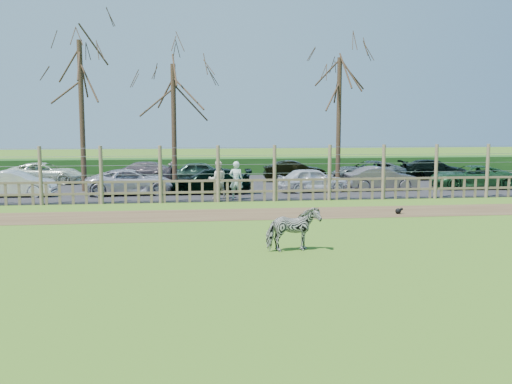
{
  "coord_description": "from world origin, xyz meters",
  "views": [
    {
      "loc": [
        -1.36,
        -16.87,
        3.49
      ],
      "look_at": [
        1.0,
        2.5,
        1.1
      ],
      "focal_mm": 40.0,
      "sensor_mm": 36.0,
      "label": 1
    }
  ],
  "objects": [
    {
      "name": "zebra",
      "position": [
        1.47,
        -1.91,
        0.61
      ],
      "size": [
        1.53,
        0.9,
        1.22
      ],
      "primitive_type": "imported",
      "rotation": [
        0.0,
        0.0,
        1.75
      ],
      "color": "gray",
      "rests_on": "ground"
    },
    {
      "name": "tree_right",
      "position": [
        7.0,
        14.0,
        5.24
      ],
      "size": [
        4.8,
        4.8,
        7.35
      ],
      "color": "#3D2B1E",
      "rests_on": "ground"
    },
    {
      "name": "fence",
      "position": [
        0.0,
        8.0,
        0.8
      ],
      "size": [
        30.16,
        0.16,
        2.5
      ],
      "color": "brown",
      "rests_on": "ground"
    },
    {
      "name": "car_13",
      "position": [
        13.55,
        16.06,
        0.64
      ],
      "size": [
        4.28,
        2.07,
        1.2
      ],
      "primitive_type": "imported",
      "rotation": [
        0.0,
        0.0,
        1.47
      ],
      "color": "black",
      "rests_on": "asphalt"
    },
    {
      "name": "dirt_strip",
      "position": [
        0.0,
        4.5,
        0.01
      ],
      "size": [
        34.0,
        2.8,
        0.01
      ],
      "primitive_type": "cube",
      "color": "brown",
      "rests_on": "ground"
    },
    {
      "name": "car_10",
      "position": [
        -0.47,
        15.96,
        0.64
      ],
      "size": [
        3.61,
        1.65,
        1.2
      ],
      "primitive_type": "imported",
      "rotation": [
        0.0,
        0.0,
        1.5
      ],
      "color": "#233F32",
      "rests_on": "asphalt"
    },
    {
      "name": "car_11",
      "position": [
        4.94,
        16.05,
        0.64
      ],
      "size": [
        3.7,
        1.46,
        1.2
      ],
      "primitive_type": "imported",
      "rotation": [
        0.0,
        0.0,
        1.52
      ],
      "color": "black",
      "rests_on": "asphalt"
    },
    {
      "name": "crow",
      "position": [
        6.67,
        3.86,
        0.12
      ],
      "size": [
        0.3,
        0.22,
        0.25
      ],
      "color": "black",
      "rests_on": "ground"
    },
    {
      "name": "car_2",
      "position": [
        -4.0,
        10.96,
        0.64
      ],
      "size": [
        4.44,
        2.28,
        1.2
      ],
      "primitive_type": "imported",
      "rotation": [
        0.0,
        0.0,
        1.64
      ],
      "color": "#B6B3C1",
      "rests_on": "asphalt"
    },
    {
      "name": "car_4",
      "position": [
        4.88,
        10.92,
        0.64
      ],
      "size": [
        3.66,
        1.82,
        1.2
      ],
      "primitive_type": "imported",
      "rotation": [
        0.0,
        0.0,
        1.69
      ],
      "color": "silver",
      "rests_on": "asphalt"
    },
    {
      "name": "ground",
      "position": [
        0.0,
        0.0,
        0.0
      ],
      "size": [
        120.0,
        120.0,
        0.0
      ],
      "primitive_type": "plane",
      "color": "#649A33",
      "rests_on": "ground"
    },
    {
      "name": "car_8",
      "position": [
        -9.36,
        16.36,
        0.64
      ],
      "size": [
        4.33,
        2.03,
        1.2
      ],
      "primitive_type": "imported",
      "rotation": [
        0.0,
        0.0,
        1.56
      ],
      "color": "silver",
      "rests_on": "asphalt"
    },
    {
      "name": "hedge",
      "position": [
        0.0,
        21.5,
        0.55
      ],
      "size": [
        46.0,
        2.0,
        1.1
      ],
      "primitive_type": "cube",
      "color": "#1E4716",
      "rests_on": "ground"
    },
    {
      "name": "asphalt",
      "position": [
        0.0,
        14.5,
        0.02
      ],
      "size": [
        44.0,
        13.0,
        0.04
      ],
      "primitive_type": "cube",
      "color": "#232326",
      "rests_on": "ground"
    },
    {
      "name": "car_9",
      "position": [
        -4.13,
        16.33,
        0.64
      ],
      "size": [
        4.23,
        1.93,
        1.2
      ],
      "primitive_type": "imported",
      "rotation": [
        0.0,
        0.0,
        4.65
      ],
      "color": "#64575D",
      "rests_on": "asphalt"
    },
    {
      "name": "car_5",
      "position": [
        8.51,
        11.13,
        0.64
      ],
      "size": [
        3.66,
        1.33,
        1.2
      ],
      "primitive_type": "imported",
      "rotation": [
        0.0,
        0.0,
        1.59
      ],
      "color": "#5D575D",
      "rests_on": "asphalt"
    },
    {
      "name": "visitor_b",
      "position": [
        0.02,
        8.81,
        0.9
      ],
      "size": [
        0.9,
        0.73,
        1.72
      ],
      "primitive_type": "imported",
      "rotation": [
        0.0,
        0.0,
        3.24
      ],
      "color": "beige",
      "rests_on": "asphalt"
    },
    {
      "name": "car_3",
      "position": [
        -0.29,
        10.86,
        0.64
      ],
      "size": [
        4.21,
        1.89,
        1.2
      ],
      "primitive_type": "imported",
      "rotation": [
        0.0,
        0.0,
        4.66
      ],
      "color": "black",
      "rests_on": "asphalt"
    },
    {
      "name": "tree_mid",
      "position": [
        -2.0,
        13.5,
        4.87
      ],
      "size": [
        4.8,
        4.8,
        6.83
      ],
      "color": "#3D2B1E",
      "rests_on": "ground"
    },
    {
      "name": "car_12",
      "position": [
        9.24,
        15.61,
        0.64
      ],
      "size": [
        4.54,
        2.53,
        1.2
      ],
      "primitive_type": "imported",
      "rotation": [
        0.0,
        0.0,
        4.58
      ],
      "color": "#4E5959",
      "rests_on": "asphalt"
    },
    {
      "name": "visitor_a",
      "position": [
        0.83,
        8.46,
        0.9
      ],
      "size": [
        0.72,
        0.56,
        1.72
      ],
      "primitive_type": "imported",
      "rotation": [
        0.0,
        0.0,
        2.88
      ],
      "color": "silver",
      "rests_on": "asphalt"
    },
    {
      "name": "car_1",
      "position": [
        -9.36,
        10.79,
        0.64
      ],
      "size": [
        3.68,
        1.38,
        1.2
      ],
      "primitive_type": "imported",
      "rotation": [
        0.0,
        0.0,
        1.54
      ],
      "color": "white",
      "rests_on": "asphalt"
    },
    {
      "name": "car_6",
      "position": [
        13.42,
        11.35,
        0.64
      ],
      "size": [
        4.42,
        2.22,
        1.2
      ],
      "primitive_type": "imported",
      "rotation": [
        0.0,
        0.0,
        4.66
      ],
      "color": "#23532C",
      "rests_on": "asphalt"
    },
    {
      "name": "tree_left",
      "position": [
        -6.5,
        12.5,
        5.62
      ],
      "size": [
        4.8,
        4.8,
        7.88
      ],
      "color": "#3D2B1E",
      "rests_on": "ground"
    }
  ]
}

